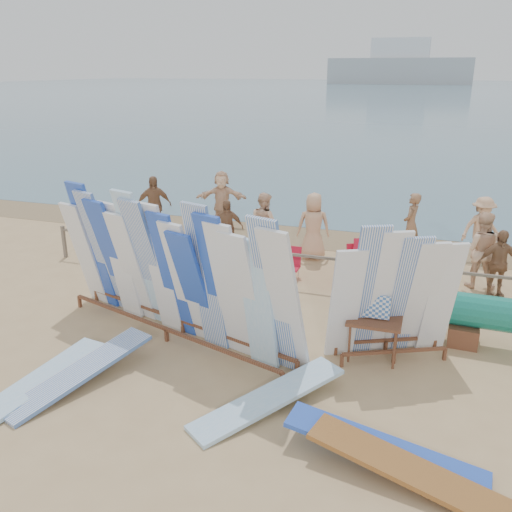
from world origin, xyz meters
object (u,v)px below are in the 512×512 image
(beachgoer_11, at_px, (222,198))
(beach_chair_left, at_px, (290,269))
(stroller, at_px, (363,269))
(beach_chair_right, at_px, (360,271))
(main_surfboard_rack, at_px, (172,275))
(flat_board_d, at_px, (383,461))
(flat_board_e, at_px, (81,384))
(beachgoer_4, at_px, (227,228))
(beachgoer_9, at_px, (481,228))
(beachgoer_10, at_px, (498,264))
(flat_board_c, at_px, (410,484))
(vendor_table, at_px, (373,338))
(beachgoer_8, at_px, (480,250))
(beachgoer_6, at_px, (313,226))
(beachgoer_extra_1, at_px, (154,205))
(beachgoer_7, at_px, (411,224))
(side_surfboard_rack, at_px, (394,299))
(beachgoer_2, at_px, (264,224))
(flat_board_a, at_px, (39,389))
(flat_board_b, at_px, (269,407))

(beachgoer_11, bearing_deg, beach_chair_left, -64.17)
(stroller, bearing_deg, beach_chair_right, 97.37)
(main_surfboard_rack, bearing_deg, flat_board_d, -10.99)
(flat_board_e, relative_size, beachgoer_4, 1.70)
(beachgoer_9, bearing_deg, main_surfboard_rack, -157.02)
(stroller, height_order, beachgoer_10, beachgoer_10)
(flat_board_c, bearing_deg, vendor_table, 28.94)
(flat_board_e, bearing_deg, flat_board_c, 12.93)
(beachgoer_10, relative_size, beachgoer_8, 0.86)
(flat_board_c, relative_size, beachgoer_10, 1.69)
(flat_board_e, bearing_deg, beachgoer_10, 61.80)
(beachgoer_6, height_order, beachgoer_extra_1, beachgoer_extra_1)
(beach_chair_right, bearing_deg, beachgoer_9, 16.66)
(beachgoer_7, height_order, beachgoer_6, beachgoer_6)
(flat_board_e, height_order, beach_chair_left, beach_chair_left)
(side_surfboard_rack, relative_size, beachgoer_4, 1.64)
(beachgoer_11, height_order, beachgoer_2, beachgoer_11)
(flat_board_a, relative_size, beachgoer_7, 1.53)
(vendor_table, bearing_deg, flat_board_d, -80.25)
(flat_board_e, xyz_separation_m, beachgoer_8, (6.41, 6.69, 0.93))
(beachgoer_11, relative_size, beachgoer_6, 0.98)
(side_surfboard_rack, height_order, beachgoer_10, side_surfboard_rack)
(vendor_table, bearing_deg, beachgoer_2, 125.69)
(flat_board_a, distance_m, beachgoer_4, 7.36)
(beach_chair_right, bearing_deg, main_surfboard_rack, -152.50)
(stroller, xyz_separation_m, beachgoer_6, (-1.61, 1.60, 0.48))
(flat_board_c, relative_size, flat_board_d, 1.00)
(beachgoer_extra_1, bearing_deg, beach_chair_left, -59.76)
(vendor_table, height_order, flat_board_e, vendor_table)
(side_surfboard_rack, distance_m, flat_board_c, 3.42)
(flat_board_c, xyz_separation_m, beachgoer_10, (1.42, 6.79, 0.80))
(flat_board_a, relative_size, beachgoer_9, 1.55)
(main_surfboard_rack, relative_size, side_surfboard_rack, 2.18)
(side_surfboard_rack, bearing_deg, beach_chair_right, 80.90)
(flat_board_d, bearing_deg, flat_board_e, 92.09)
(main_surfboard_rack, xyz_separation_m, flat_board_b, (2.43, -1.63, -1.30))
(beachgoer_10, distance_m, beachgoer_6, 4.74)
(vendor_table, bearing_deg, stroller, 100.23)
(flat_board_b, xyz_separation_m, beachgoer_7, (1.55, 8.24, 0.88))
(side_surfboard_rack, bearing_deg, beachgoer_6, 91.90)
(flat_board_a, relative_size, beachgoer_extra_1, 1.46)
(flat_board_d, distance_m, stroller, 6.27)
(flat_board_b, bearing_deg, main_surfboard_rack, -178.60)
(beach_chair_left, distance_m, beachgoer_4, 2.51)
(beach_chair_left, bearing_deg, flat_board_c, -63.48)
(side_surfboard_rack, xyz_separation_m, beachgoer_10, (2.00, 3.64, -0.37))
(flat_board_b, relative_size, beachgoer_10, 1.69)
(flat_board_a, relative_size, beachgoer_8, 1.45)
(beachgoer_extra_1, bearing_deg, beach_chair_right, -51.14)
(beachgoer_6, bearing_deg, beachgoer_11, -48.22)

